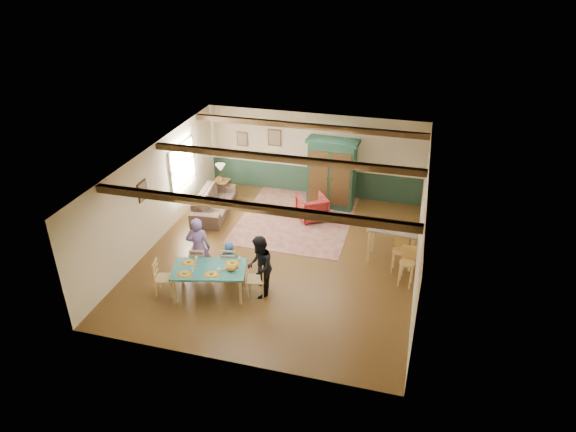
% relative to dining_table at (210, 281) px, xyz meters
% --- Properties ---
extents(floor, '(8.00, 8.00, 0.00)m').
position_rel_dining_table_xyz_m(floor, '(1.13, 2.01, -0.35)').
color(floor, '#493014').
rests_on(floor, ground).
extents(wall_back, '(7.00, 0.02, 2.70)m').
position_rel_dining_table_xyz_m(wall_back, '(1.13, 6.01, 1.00)').
color(wall_back, beige).
rests_on(wall_back, floor).
extents(wall_left, '(0.02, 8.00, 2.70)m').
position_rel_dining_table_xyz_m(wall_left, '(-2.37, 2.01, 1.00)').
color(wall_left, beige).
rests_on(wall_left, floor).
extents(wall_right, '(0.02, 8.00, 2.70)m').
position_rel_dining_table_xyz_m(wall_right, '(4.63, 2.01, 1.00)').
color(wall_right, beige).
rests_on(wall_right, floor).
extents(ceiling, '(7.00, 8.00, 0.02)m').
position_rel_dining_table_xyz_m(ceiling, '(1.13, 2.01, 2.35)').
color(ceiling, silver).
rests_on(ceiling, wall_back).
extents(wainscot_back, '(6.95, 0.03, 0.90)m').
position_rel_dining_table_xyz_m(wainscot_back, '(1.13, 5.99, 0.10)').
color(wainscot_back, '#1C3426').
rests_on(wainscot_back, floor).
extents(ceiling_beam_front, '(6.95, 0.16, 0.16)m').
position_rel_dining_table_xyz_m(ceiling_beam_front, '(1.13, -0.29, 2.26)').
color(ceiling_beam_front, '#30200D').
rests_on(ceiling_beam_front, ceiling).
extents(ceiling_beam_mid, '(6.95, 0.16, 0.16)m').
position_rel_dining_table_xyz_m(ceiling_beam_mid, '(1.13, 2.41, 2.26)').
color(ceiling_beam_mid, '#30200D').
rests_on(ceiling_beam_mid, ceiling).
extents(ceiling_beam_back, '(6.95, 0.16, 0.16)m').
position_rel_dining_table_xyz_m(ceiling_beam_back, '(1.13, 5.01, 2.26)').
color(ceiling_beam_back, '#30200D').
rests_on(ceiling_beam_back, ceiling).
extents(window_left, '(0.06, 1.60, 1.30)m').
position_rel_dining_table_xyz_m(window_left, '(-2.34, 3.71, 1.20)').
color(window_left, white).
rests_on(window_left, wall_left).
extents(picture_left_wall, '(0.04, 0.42, 0.52)m').
position_rel_dining_table_xyz_m(picture_left_wall, '(-2.34, 1.41, 1.40)').
color(picture_left_wall, gray).
rests_on(picture_left_wall, wall_left).
extents(picture_back_a, '(0.45, 0.04, 0.55)m').
position_rel_dining_table_xyz_m(picture_back_a, '(-0.17, 5.98, 1.45)').
color(picture_back_a, gray).
rests_on(picture_back_a, wall_back).
extents(picture_back_b, '(0.38, 0.04, 0.48)m').
position_rel_dining_table_xyz_m(picture_back_b, '(-1.27, 5.98, 1.30)').
color(picture_back_b, gray).
rests_on(picture_back_b, wall_back).
extents(dining_table, '(1.86, 1.31, 0.70)m').
position_rel_dining_table_xyz_m(dining_table, '(0.00, 0.00, 0.00)').
color(dining_table, '#1F645D').
rests_on(dining_table, floor).
extents(dining_chair_far_left, '(0.48, 0.49, 0.89)m').
position_rel_dining_table_xyz_m(dining_chair_far_left, '(-0.52, 0.57, 0.09)').
color(dining_chair_far_left, tan).
rests_on(dining_chair_far_left, floor).
extents(dining_chair_far_right, '(0.48, 0.49, 0.89)m').
position_rel_dining_table_xyz_m(dining_chair_far_right, '(0.20, 0.74, 0.09)').
color(dining_chair_far_right, tan).
rests_on(dining_chair_far_right, floor).
extents(dining_chair_end_left, '(0.49, 0.48, 0.89)m').
position_rel_dining_table_xyz_m(dining_chair_end_left, '(-1.05, -0.26, 0.09)').
color(dining_chair_end_left, tan).
rests_on(dining_chair_end_left, floor).
extents(dining_chair_end_right, '(0.49, 0.48, 0.89)m').
position_rel_dining_table_xyz_m(dining_chair_end_right, '(1.05, 0.26, 0.09)').
color(dining_chair_end_right, tan).
rests_on(dining_chair_end_right, floor).
extents(person_man, '(0.66, 0.52, 1.61)m').
position_rel_dining_table_xyz_m(person_man, '(-0.54, 0.64, 0.46)').
color(person_man, '#795999').
rests_on(person_man, floor).
extents(person_woman, '(0.75, 0.87, 1.54)m').
position_rel_dining_table_xyz_m(person_woman, '(1.14, 0.28, 0.42)').
color(person_woman, black).
rests_on(person_woman, floor).
extents(person_child, '(0.52, 0.40, 0.94)m').
position_rel_dining_table_xyz_m(person_child, '(0.19, 0.82, 0.12)').
color(person_child, '#244B90').
rests_on(person_child, floor).
extents(cat, '(0.36, 0.21, 0.17)m').
position_rel_dining_table_xyz_m(cat, '(0.52, 0.03, 0.44)').
color(cat, '#BF7421').
rests_on(cat, dining_table).
extents(place_setting_near_left, '(0.43, 0.36, 0.11)m').
position_rel_dining_table_xyz_m(place_setting_near_left, '(-0.44, -0.35, 0.41)').
color(place_setting_near_left, gold).
rests_on(place_setting_near_left, dining_table).
extents(place_setting_near_center, '(0.43, 0.36, 0.11)m').
position_rel_dining_table_xyz_m(place_setting_near_center, '(0.15, -0.20, 0.41)').
color(place_setting_near_center, gold).
rests_on(place_setting_near_center, dining_table).
extents(place_setting_far_left, '(0.43, 0.36, 0.11)m').
position_rel_dining_table_xyz_m(place_setting_far_left, '(-0.56, 0.10, 0.41)').
color(place_setting_far_left, gold).
rests_on(place_setting_far_left, dining_table).
extents(place_setting_far_right, '(0.43, 0.36, 0.11)m').
position_rel_dining_table_xyz_m(place_setting_far_right, '(0.44, 0.35, 0.41)').
color(place_setting_far_right, gold).
rests_on(place_setting_far_right, dining_table).
extents(area_rug, '(3.26, 3.87, 0.01)m').
position_rel_dining_table_xyz_m(area_rug, '(1.05, 4.07, -0.34)').
color(area_rug, tan).
rests_on(area_rug, floor).
extents(armoire, '(1.60, 0.73, 2.20)m').
position_rel_dining_table_xyz_m(armoire, '(1.87, 5.20, 0.75)').
color(armoire, '#143224').
rests_on(armoire, floor).
extents(armchair, '(1.11, 1.12, 0.75)m').
position_rel_dining_table_xyz_m(armchair, '(1.50, 4.21, 0.02)').
color(armchair, '#541014').
rests_on(armchair, floor).
extents(sofa, '(1.16, 2.38, 0.67)m').
position_rel_dining_table_xyz_m(sofa, '(-1.48, 3.84, -0.02)').
color(sofa, '#433229').
rests_on(sofa, floor).
extents(end_table, '(0.53, 0.53, 0.61)m').
position_rel_dining_table_xyz_m(end_table, '(-1.63, 4.87, -0.05)').
color(end_table, '#30200D').
rests_on(end_table, floor).
extents(table_lamp, '(0.31, 0.31, 0.56)m').
position_rel_dining_table_xyz_m(table_lamp, '(-1.63, 4.87, 0.54)').
color(table_lamp, beige).
rests_on(table_lamp, end_table).
extents(counter_table, '(1.28, 0.81, 1.02)m').
position_rel_dining_table_xyz_m(counter_table, '(3.97, 2.49, 0.16)').
color(counter_table, gray).
rests_on(counter_table, floor).
extents(bar_stool_left, '(0.39, 0.42, 1.00)m').
position_rel_dining_table_xyz_m(bar_stool_left, '(4.20, 2.06, 0.15)').
color(bar_stool_left, tan).
rests_on(bar_stool_left, floor).
extents(bar_stool_right, '(0.41, 0.44, 1.02)m').
position_rel_dining_table_xyz_m(bar_stool_right, '(4.41, 1.54, 0.16)').
color(bar_stool_right, tan).
rests_on(bar_stool_right, floor).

